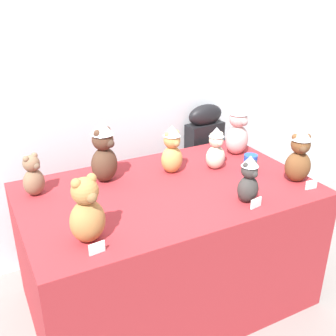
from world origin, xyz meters
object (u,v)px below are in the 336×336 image
object	(u,v)px
display_table	(168,246)
teddy_bear_charcoal	(249,180)
teddy_bear_blush	(238,129)
teddy_bear_mocha	(33,176)
teddy_bear_cream	(216,149)
instrument_case	(203,168)
party_cup_blue	(250,164)
teddy_bear_cocoa	(104,152)
teddy_bear_honey	(172,150)
teddy_bear_caramel	(87,212)
teddy_bear_chestnut	(299,155)

from	to	relation	value
display_table	teddy_bear_charcoal	xyz separation A→B (m)	(0.29, -0.32, 0.50)
teddy_bear_blush	teddy_bear_mocha	xyz separation A→B (m)	(-1.28, 0.02, -0.06)
teddy_bear_cream	instrument_case	bearing A→B (deg)	67.63
party_cup_blue	teddy_bear_charcoal	bearing A→B (deg)	-130.07
teddy_bear_cream	teddy_bear_blush	bearing A→B (deg)	31.49
teddy_bear_cocoa	teddy_bear_blush	size ratio (longest dim) A/B	1.02
teddy_bear_charcoal	teddy_bear_honey	distance (m)	0.52
instrument_case	teddy_bear_caramel	size ratio (longest dim) A/B	3.25
teddy_bear_caramel	party_cup_blue	bearing A→B (deg)	-1.62
display_table	teddy_bear_blush	distance (m)	0.86
teddy_bear_chestnut	teddy_bear_honey	xyz separation A→B (m)	(-0.56, 0.42, -0.01)
teddy_bear_mocha	display_table	bearing A→B (deg)	-52.74
teddy_bear_mocha	party_cup_blue	xyz separation A→B (m)	(1.18, -0.29, -0.05)
teddy_bear_honey	teddy_bear_cream	bearing A→B (deg)	-23.41
teddy_bear_charcoal	teddy_bear_honey	size ratio (longest dim) A/B	0.87
display_table	teddy_bear_honey	world-z (taller)	teddy_bear_honey
teddy_bear_honey	teddy_bear_blush	world-z (taller)	teddy_bear_blush
instrument_case	teddy_bear_mocha	xyz separation A→B (m)	(-1.27, -0.35, 0.36)
display_table	teddy_bear_honey	size ratio (longest dim) A/B	5.42
instrument_case	teddy_bear_cocoa	size ratio (longest dim) A/B	2.83
teddy_bear_cocoa	teddy_bear_blush	distance (m)	0.90
teddy_bear_cream	party_cup_blue	bearing A→B (deg)	-39.68
teddy_bear_chestnut	teddy_bear_caramel	size ratio (longest dim) A/B	1.03
teddy_bear_cocoa	teddy_bear_caramel	bearing A→B (deg)	-146.11
teddy_bear_honey	teddy_bear_blush	bearing A→B (deg)	-0.40
teddy_bear_chestnut	display_table	bearing A→B (deg)	-175.60
teddy_bear_caramel	teddy_bear_honey	bearing A→B (deg)	20.68
instrument_case	teddy_bear_cream	size ratio (longest dim) A/B	3.82
teddy_bear_cocoa	party_cup_blue	xyz separation A→B (m)	(0.79, -0.29, -0.12)
teddy_bear_charcoal	teddy_bear_cream	xyz separation A→B (m)	(0.08, 0.42, 0.00)
teddy_bear_caramel	teddy_bear_cocoa	xyz separation A→B (m)	(0.26, 0.53, 0.03)
teddy_bear_chestnut	teddy_bear_blush	bearing A→B (deg)	120.68
teddy_bear_chestnut	teddy_bear_cream	world-z (taller)	teddy_bear_chestnut
display_table	teddy_bear_chestnut	xyz separation A→B (m)	(0.68, -0.25, 0.53)
display_table	teddy_bear_honey	distance (m)	0.56
teddy_bear_honey	party_cup_blue	distance (m)	0.47
display_table	teddy_bear_chestnut	world-z (taller)	teddy_bear_chestnut
teddy_bear_chestnut	teddy_bear_cocoa	distance (m)	1.07
instrument_case	teddy_bear_blush	bearing A→B (deg)	-93.91
teddy_bear_blush	teddy_bear_charcoal	bearing A→B (deg)	-130.62
instrument_case	teddy_bear_chestnut	distance (m)	0.95
teddy_bear_mocha	teddy_bear_honey	bearing A→B (deg)	-37.20
display_table	teddy_bear_mocha	distance (m)	0.85
instrument_case	teddy_bear_blush	distance (m)	0.56
display_table	teddy_bear_cocoa	distance (m)	0.66
teddy_bear_cream	teddy_bear_chestnut	bearing A→B (deg)	-45.20
instrument_case	teddy_bear_cocoa	world-z (taller)	teddy_bear_cocoa
display_table	teddy_bear_cream	bearing A→B (deg)	15.49
teddy_bear_mocha	teddy_bear_cocoa	bearing A→B (deg)	-32.37
teddy_bear_charcoal	teddy_bear_blush	world-z (taller)	teddy_bear_blush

